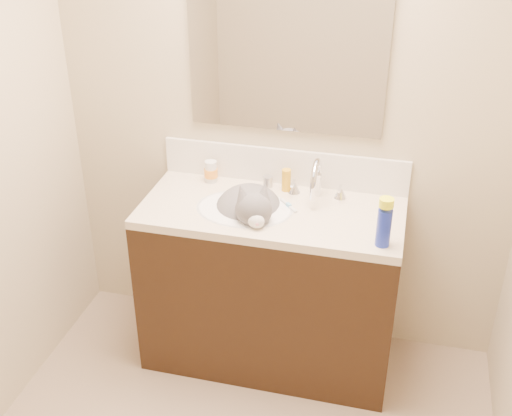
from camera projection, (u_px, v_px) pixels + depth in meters
The scene contains 16 objects.
room_shell at pixel (196, 176), 1.79m from camera, with size 2.24×2.54×2.52m.
vanity_cabinet at pixel (270, 288), 3.14m from camera, with size 1.20×0.55×0.82m, color black.
counter_slab at pixel (271, 212), 2.93m from camera, with size 1.20×0.55×0.04m, color beige.
basin at pixel (244, 221), 2.96m from camera, with size 0.45×0.36×0.14m, color white.
faucet at pixel (316, 183), 2.96m from camera, with size 0.28×0.20×0.21m.
cat at pixel (250, 211), 2.95m from camera, with size 0.44×0.47×0.34m.
backsplash at pixel (284, 166), 3.10m from camera, with size 1.20×0.02×0.18m, color silver.
mirror at pixel (287, 45), 2.81m from camera, with size 0.90×0.02×0.80m, color white.
pill_bottle at pixel (211, 171), 3.14m from camera, with size 0.06×0.06×0.11m, color silver.
pill_label at pixel (211, 173), 3.14m from camera, with size 0.07×0.07×0.04m, color orange.
silver_jar at pixel (268, 181), 3.10m from camera, with size 0.05×0.05×0.05m, color #B7B7BC.
amber_bottle at pixel (286, 180), 3.05m from camera, with size 0.04×0.04×0.11m, color gold.
toothbrush at pixel (289, 206), 2.93m from camera, with size 0.01×0.14×0.01m, color silver.
toothbrush_head at pixel (289, 205), 2.93m from camera, with size 0.02×0.03×0.02m, color #6AB3E2.
spray_can at pixel (384, 228), 2.61m from camera, with size 0.06×0.06×0.16m, color #1728A7.
spray_cap at pixel (387, 203), 2.55m from camera, with size 0.06×0.06×0.04m, color #F5FF1A.
Camera 1 is at (0.55, -1.52, 2.28)m, focal length 45.00 mm.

